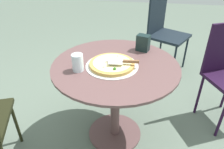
# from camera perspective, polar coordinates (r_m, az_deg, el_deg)

# --- Properties ---
(ground_plane) EXTENTS (10.00, 10.00, 0.00)m
(ground_plane) POSITION_cam_1_polar(r_m,az_deg,el_deg) (1.96, 0.75, -15.52)
(ground_plane) COLOR #5C6B5D
(patio_table) EXTENTS (0.92, 0.92, 0.70)m
(patio_table) POSITION_cam_1_polar(r_m,az_deg,el_deg) (1.61, 0.88, -2.78)
(patio_table) COLOR brown
(patio_table) RESTS_ON ground
(pizza_on_tray) EXTENTS (0.37, 0.37, 0.04)m
(pizza_on_tray) POSITION_cam_1_polar(r_m,az_deg,el_deg) (1.49, -0.00, 2.77)
(pizza_on_tray) COLOR silver
(pizza_on_tray) RESTS_ON patio_table
(pizza_server) EXTENTS (0.21, 0.09, 0.02)m
(pizza_server) POSITION_cam_1_polar(r_m,az_deg,el_deg) (1.45, 3.16, 3.51)
(pizza_server) COLOR silver
(pizza_server) RESTS_ON pizza_on_tray
(drinking_cup) EXTENTS (0.08, 0.08, 0.12)m
(drinking_cup) POSITION_cam_1_polar(r_m,az_deg,el_deg) (1.43, -9.24, 3.19)
(drinking_cup) COLOR silver
(drinking_cup) RESTS_ON patio_table
(napkin_dispenser) EXTENTS (0.11, 0.10, 0.13)m
(napkin_dispenser) POSITION_cam_1_polar(r_m,az_deg,el_deg) (1.71, 8.38, 8.42)
(napkin_dispenser) COLOR black
(napkin_dispenser) RESTS_ON patio_table
(patio_chair_near) EXTENTS (0.57, 0.57, 0.93)m
(patio_chair_near) POSITION_cam_1_polar(r_m,az_deg,el_deg) (2.77, 13.85, 11.91)
(patio_chair_near) COLOR black
(patio_chair_near) RESTS_ON ground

